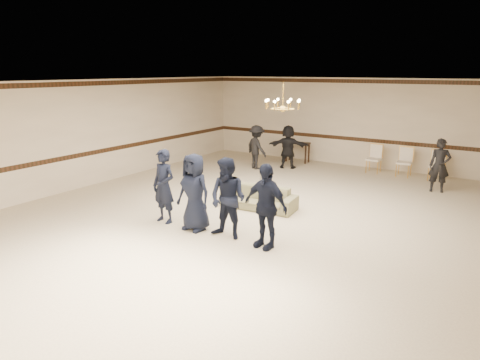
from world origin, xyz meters
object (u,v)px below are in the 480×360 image
Objects in this scene: boy_a at (164,186)px; console_table at (298,152)px; chandelier at (283,95)px; adult_right at (440,166)px; boy_b at (194,192)px; banquet_chair_right at (437,166)px; boy_d at (265,206)px; boy_c at (228,199)px; adult_left at (257,147)px; adult_mid at (288,147)px; banquet_chair_mid at (404,162)px; banquet_chair_left at (374,159)px; settee at (259,198)px.

boy_a is 7.85m from console_table.
chandelier is 0.60× the size of adult_right.
banquet_chair_right is at bearing 66.19° from boy_b.
boy_d is (2.70, 0.00, 0.00)m from boy_a.
boy_c is at bearing 2.60° from boy_b.
adult_mid is (0.90, 0.70, 0.00)m from adult_left.
boy_a is 1.00× the size of boy_d.
adult_left reaches higher than banquet_chair_mid.
chandelier is at bearing 95.88° from adult_mid.
boy_b is 1.79× the size of banquet_chair_mid.
boy_d is 7.64m from banquet_chair_left.
settee is at bearing 102.06° from boy_c.
boy_c is at bearing 4.01° from boy_a.
boy_c is 6.94m from adult_mid.
adult_left is at bearing 171.22° from adult_right.
boy_a is 1.10× the size of adult_mid.
boy_d is (1.80, 0.00, 0.00)m from boy_b.
adult_left is at bearing 116.16° from settee.
adult_right is at bearing 55.66° from boy_a.
adult_left is at bearing -165.04° from banquet_chair_mid.
adult_left is 1.62× the size of banquet_chair_right.
banquet_chair_right is (3.79, 7.63, -0.38)m from boy_b.
boy_d is at bearing -109.19° from banquet_chair_right.
chandelier reaches higher than console_table.
boy_b is at bearing 179.66° from boy_c.
settee is at bearing 89.36° from adult_mid.
adult_mid is (-1.95, 6.66, -0.08)m from boy_c.
banquet_chair_left is at bearing 98.55° from boy_d.
adult_left is at bearing 128.58° from chandelier.
boy_b is at bearing -97.82° from banquet_chair_left.
banquet_chair_left is at bearing -8.50° from console_table.
boy_d reaches higher than adult_right.
chandelier is 3.12m from boy_c.
chandelier reaches higher than boy_d.
banquet_chair_left is at bearing 80.42° from chandelier.
banquet_chair_left is at bearing -179.82° from adult_mid.
banquet_chair_left is 2.00m from banquet_chair_right.
adult_right is (6.00, 0.30, 0.00)m from adult_left.
adult_left is 5.03m from banquet_chair_mid.
boy_b is at bearing -107.66° from settee.
banquet_chair_right is (2.89, 7.63, -0.38)m from boy_c.
boy_d is 7.89m from banquet_chair_right.
boy_b is 1.00× the size of boy_c.
chandelier is 0.60× the size of adult_mid.
boy_d is at bearing 4.01° from boy_a.
banquet_chair_right is at bearing -6.98° from console_table.
chandelier is 0.54× the size of boy_c.
boy_c is at bearing -171.55° from boy_d.
adult_right is 2.66m from banquet_chair_left.
boy_d is at bearing -73.63° from console_table.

